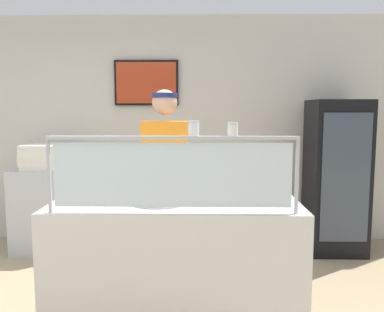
{
  "coord_description": "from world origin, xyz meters",
  "views": [
    {
      "loc": [
        1.04,
        -2.4,
        1.6
      ],
      "look_at": [
        0.99,
        0.37,
        1.28
      ],
      "focal_mm": 37.62,
      "sensor_mm": 36.0,
      "label": 1
    }
  ],
  "objects_px": {
    "pepper_flake_shaker": "(233,130)",
    "pizza_box_stack": "(46,156)",
    "drink_fridge": "(336,177)",
    "pizza_tray": "(159,200)",
    "worker_figure": "(166,180)",
    "parmesan_shaker": "(194,129)",
    "pizza_server": "(162,197)"
  },
  "relations": [
    {
      "from": "parmesan_shaker",
      "to": "worker_figure",
      "type": "relative_size",
      "value": 0.05
    },
    {
      "from": "pepper_flake_shaker",
      "to": "pizza_box_stack",
      "type": "xyz_separation_m",
      "value": [
        -1.91,
        1.95,
        -0.4
      ]
    },
    {
      "from": "pizza_server",
      "to": "pizza_box_stack",
      "type": "bearing_deg",
      "value": 147.07
    },
    {
      "from": "pizza_server",
      "to": "pizza_tray",
      "type": "bearing_deg",
      "value": 152.74
    },
    {
      "from": "pizza_box_stack",
      "to": "pizza_tray",
      "type": "bearing_deg",
      "value": -49.18
    },
    {
      "from": "pizza_tray",
      "to": "worker_figure",
      "type": "bearing_deg",
      "value": 90.03
    },
    {
      "from": "pizza_tray",
      "to": "pepper_flake_shaker",
      "type": "height_order",
      "value": "pepper_flake_shaker"
    },
    {
      "from": "worker_figure",
      "to": "drink_fridge",
      "type": "distance_m",
      "value": 2.14
    },
    {
      "from": "pepper_flake_shaker",
      "to": "worker_figure",
      "type": "relative_size",
      "value": 0.05
    },
    {
      "from": "pizza_server",
      "to": "pizza_box_stack",
      "type": "xyz_separation_m",
      "value": [
        -1.44,
        1.67,
        0.09
      ]
    },
    {
      "from": "pizza_server",
      "to": "pepper_flake_shaker",
      "type": "relative_size",
      "value": 3.29
    },
    {
      "from": "pizza_server",
      "to": "parmesan_shaker",
      "type": "height_order",
      "value": "parmesan_shaker"
    },
    {
      "from": "worker_figure",
      "to": "pizza_server",
      "type": "bearing_deg",
      "value": -87.89
    },
    {
      "from": "parmesan_shaker",
      "to": "pepper_flake_shaker",
      "type": "bearing_deg",
      "value": -0.0
    },
    {
      "from": "pizza_server",
      "to": "worker_figure",
      "type": "xyz_separation_m",
      "value": [
        -0.02,
        0.58,
        0.02
      ]
    },
    {
      "from": "worker_figure",
      "to": "pizza_tray",
      "type": "bearing_deg",
      "value": -89.97
    },
    {
      "from": "drink_fridge",
      "to": "pizza_tray",
      "type": "bearing_deg",
      "value": -136.93
    },
    {
      "from": "pizza_box_stack",
      "to": "drink_fridge",
      "type": "bearing_deg",
      "value": 0.78
    },
    {
      "from": "pepper_flake_shaker",
      "to": "pizza_box_stack",
      "type": "relative_size",
      "value": 0.17
    },
    {
      "from": "pepper_flake_shaker",
      "to": "worker_figure",
      "type": "height_order",
      "value": "worker_figure"
    },
    {
      "from": "pepper_flake_shaker",
      "to": "drink_fridge",
      "type": "height_order",
      "value": "drink_fridge"
    },
    {
      "from": "pepper_flake_shaker",
      "to": "pizza_tray",
      "type": "bearing_deg",
      "value": 148.18
    },
    {
      "from": "pizza_tray",
      "to": "pizza_box_stack",
      "type": "xyz_separation_m",
      "value": [
        -1.42,
        1.65,
        0.11
      ]
    },
    {
      "from": "pizza_tray",
      "to": "drink_fridge",
      "type": "relative_size",
      "value": 0.26
    },
    {
      "from": "parmesan_shaker",
      "to": "pepper_flake_shaker",
      "type": "relative_size",
      "value": 1.11
    },
    {
      "from": "pizza_box_stack",
      "to": "parmesan_shaker",
      "type": "bearing_deg",
      "value": -49.4
    },
    {
      "from": "pepper_flake_shaker",
      "to": "worker_figure",
      "type": "xyz_separation_m",
      "value": [
        -0.49,
        0.86,
        -0.47
      ]
    },
    {
      "from": "pizza_tray",
      "to": "parmesan_shaker",
      "type": "xyz_separation_m",
      "value": [
        0.25,
        -0.3,
        0.51
      ]
    },
    {
      "from": "pizza_server",
      "to": "pepper_flake_shaker",
      "type": "xyz_separation_m",
      "value": [
        0.47,
        -0.28,
        0.48
      ]
    },
    {
      "from": "pizza_tray",
      "to": "worker_figure",
      "type": "distance_m",
      "value": 0.56
    },
    {
      "from": "pizza_tray",
      "to": "pizza_box_stack",
      "type": "distance_m",
      "value": 2.18
    },
    {
      "from": "pizza_server",
      "to": "worker_figure",
      "type": "height_order",
      "value": "worker_figure"
    }
  ]
}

